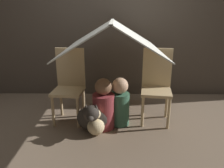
{
  "coord_description": "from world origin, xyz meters",
  "views": [
    {
      "loc": [
        0.04,
        -2.55,
        1.39
      ],
      "look_at": [
        0.0,
        0.06,
        0.52
      ],
      "focal_mm": 35.0,
      "sensor_mm": 36.0,
      "label": 1
    }
  ],
  "objects_px": {
    "chair_left": "(69,83)",
    "dog": "(92,117)",
    "person_front": "(104,106)",
    "person_second": "(120,103)",
    "chair_right": "(156,83)"
  },
  "relations": [
    {
      "from": "chair_left",
      "to": "dog",
      "type": "bearing_deg",
      "value": -42.55
    },
    {
      "from": "person_front",
      "to": "dog",
      "type": "xyz_separation_m",
      "value": [
        -0.13,
        -0.12,
        -0.09
      ]
    },
    {
      "from": "chair_left",
      "to": "person_second",
      "type": "xyz_separation_m",
      "value": [
        0.66,
        -0.15,
        -0.22
      ]
    },
    {
      "from": "person_front",
      "to": "person_second",
      "type": "height_order",
      "value": "person_front"
    },
    {
      "from": "chair_right",
      "to": "dog",
      "type": "bearing_deg",
      "value": -147.87
    },
    {
      "from": "dog",
      "to": "chair_right",
      "type": "bearing_deg",
      "value": 23.92
    },
    {
      "from": "person_front",
      "to": "dog",
      "type": "distance_m",
      "value": 0.2
    },
    {
      "from": "chair_left",
      "to": "chair_right",
      "type": "distance_m",
      "value": 1.13
    },
    {
      "from": "person_front",
      "to": "dog",
      "type": "height_order",
      "value": "person_front"
    },
    {
      "from": "dog",
      "to": "person_front",
      "type": "bearing_deg",
      "value": 43.67
    },
    {
      "from": "chair_right",
      "to": "person_second",
      "type": "bearing_deg",
      "value": -154.64
    },
    {
      "from": "chair_left",
      "to": "person_second",
      "type": "bearing_deg",
      "value": -7.64
    },
    {
      "from": "chair_left",
      "to": "person_front",
      "type": "height_order",
      "value": "chair_left"
    },
    {
      "from": "chair_right",
      "to": "person_front",
      "type": "distance_m",
      "value": 0.75
    },
    {
      "from": "chair_left",
      "to": "person_second",
      "type": "height_order",
      "value": "chair_left"
    }
  ]
}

